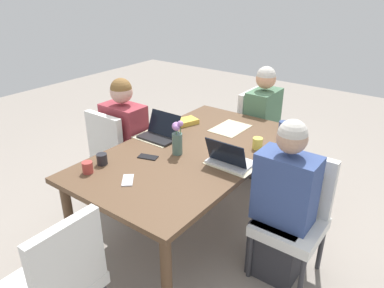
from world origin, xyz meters
The scene contains 22 objects.
ground_plane centered at (0.00, 0.00, 0.00)m, with size 10.00×10.00×0.00m, color gray.
dining_table centered at (0.00, 0.00, 0.67)m, with size 1.92×1.09×0.74m.
chair_near_left_near centered at (0.05, -0.85, 0.50)m, with size 0.44×0.44×0.90m.
person_near_left_near centered at (-0.02, -0.79, 0.53)m, with size 0.36×0.40×1.19m.
chair_far_left_mid centered at (-0.04, 0.87, 0.50)m, with size 0.44×0.44×0.90m.
person_far_left_mid centered at (0.04, 0.81, 0.53)m, with size 0.36×0.40×1.19m.
chair_head_left_left_far centered at (-1.25, -0.04, 0.50)m, with size 0.44×0.44×0.90m.
person_head_left_left_far centered at (-1.19, 0.03, 0.53)m, with size 0.40×0.36×1.19m.
chair_head_right_right_near centered at (1.32, 0.07, 0.50)m, with size 0.44×0.44×0.90m.
flower_vase centered at (0.12, -0.05, 0.87)m, with size 0.09×0.10×0.27m.
placemat_near_left_near centered at (-0.01, -0.38, 0.74)m, with size 0.36×0.26×0.00m, color beige.
placemat_far_left_mid centered at (0.02, 0.38, 0.74)m, with size 0.36×0.26×0.00m, color beige.
placemat_head_left_left_far centered at (-0.56, 0.01, 0.74)m, with size 0.36×0.26×0.00m, color beige.
laptop_far_left_mid centered at (0.04, 0.37, 0.79)m, with size 0.22×0.32×0.21m.
laptop_near_left_near centered at (-0.03, -0.36, 0.78)m, with size 0.22×0.32×0.20m.
coffee_mug_near_left centered at (-0.33, 0.41, 0.79)m, with size 0.08×0.08×0.09m, color #DBC64C.
coffee_mug_near_right centered at (0.73, -0.37, 0.78)m, with size 0.07×0.07×0.08m, color #AD3D38.
coffee_mug_centre_left centered at (0.59, -0.38, 0.78)m, with size 0.08×0.08×0.08m, color #232328.
coffee_mug_centre_right centered at (-0.81, 0.41, 0.78)m, with size 0.08×0.08×0.08m, color #33477A.
book_red_cover centered at (-0.42, -0.37, 0.76)m, with size 0.20×0.14×0.04m, color gold.
phone_black centered at (0.31, -0.19, 0.75)m, with size 0.15×0.07×0.01m, color black.
phone_silver centered at (0.65, -0.06, 0.75)m, with size 0.15×0.07×0.01m, color silver.
Camera 1 is at (2.09, 1.55, 2.00)m, focal length 33.92 mm.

